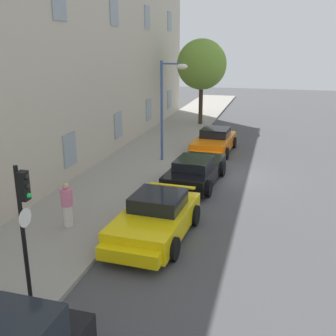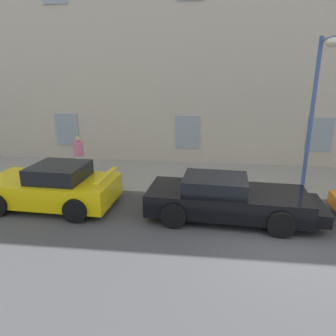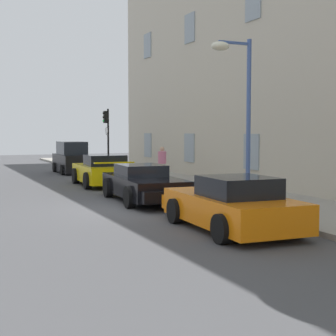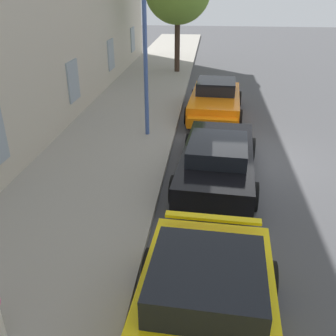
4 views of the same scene
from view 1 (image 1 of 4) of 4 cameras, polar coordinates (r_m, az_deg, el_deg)
ground_plane at (r=19.83m, az=7.89°, el=-1.10°), size 80.00×80.00×0.00m
sidewalk at (r=20.83m, az=-4.77°, el=0.12°), size 60.00×4.03×0.14m
building_facade at (r=21.73m, az=-16.35°, el=18.13°), size 36.34×4.92×13.50m
sportscar_red_lead at (r=13.31m, az=-2.00°, el=-7.44°), size 4.58×2.43×1.41m
sportscar_yellow_flank at (r=18.63m, az=4.05°, el=-0.27°), size 5.17×2.35×1.27m
sportscar_white_middle at (r=23.84m, az=6.43°, el=3.59°), size 4.78×2.34×1.36m
tree_near_kerb at (r=31.26m, az=4.77°, el=14.33°), size 3.70×3.70×6.35m
traffic_light at (r=9.52m, az=-19.64°, el=-6.22°), size 0.44×0.36×3.55m
street_lamp at (r=21.01m, az=0.30°, el=10.64°), size 0.44×1.42×5.19m
pedestrian_admiring at (r=14.20m, az=-14.04°, el=-5.02°), size 0.54×0.54×1.58m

